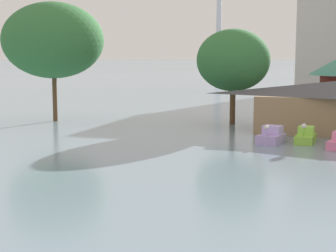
% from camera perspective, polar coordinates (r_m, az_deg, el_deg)
% --- Properties ---
extents(pedal_boat_lavender, '(2.17, 2.88, 1.51)m').
position_cam_1_polar(pedal_boat_lavender, '(40.72, 11.27, -1.10)').
color(pedal_boat_lavender, '#B299D8').
rests_on(pedal_boat_lavender, ground).
extents(pedal_boat_lime, '(1.60, 2.85, 1.64)m').
position_cam_1_polar(pedal_boat_lime, '(41.40, 14.85, -1.10)').
color(pedal_boat_lime, '#8CCC3F').
rests_on(pedal_boat_lime, ground).
extents(shoreline_tree_tall_left, '(10.24, 10.24, 12.06)m').
position_cam_1_polar(shoreline_tree_tall_left, '(54.48, -12.48, 9.15)').
color(shoreline_tree_tall_left, brown).
rests_on(shoreline_tree_tall_left, ground).
extents(shoreline_tree_mid, '(7.09, 7.09, 9.25)m').
position_cam_1_polar(shoreline_tree_mid, '(50.90, 7.17, 7.17)').
color(shoreline_tree_mid, brown).
rests_on(shoreline_tree_mid, ground).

